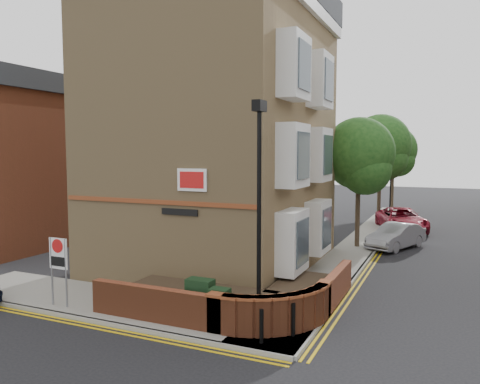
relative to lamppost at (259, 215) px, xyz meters
name	(u,v)px	position (x,y,z in m)	size (l,w,h in m)	color
ground	(187,341)	(-1.60, -1.20, -3.34)	(120.00, 120.00, 0.00)	black
pavement_corner	(118,304)	(-5.10, 0.30, -3.28)	(13.00, 3.00, 0.12)	gray
pavement_main	(363,241)	(0.40, 14.80, -3.28)	(2.00, 32.00, 0.12)	gray
kerb_side	(85,319)	(-5.10, -1.20, -3.28)	(13.00, 0.15, 0.12)	gray
kerb_main_near	(382,242)	(1.40, 14.80, -3.28)	(0.15, 32.00, 0.12)	gray
yellow_lines_side	(79,324)	(-5.10, -1.45, -3.34)	(13.00, 0.28, 0.01)	gold
yellow_lines_main	(386,243)	(1.65, 14.80, -3.34)	(0.28, 32.00, 0.01)	gold
corner_building	(223,125)	(-4.44, 6.80, 2.88)	(8.95, 10.40, 13.60)	tan
garden_wall	(227,311)	(-1.60, 1.30, -3.34)	(6.80, 6.00, 1.20)	brown
lamppost	(259,215)	(0.00, 0.00, 0.00)	(0.25, 0.50, 6.30)	black
utility_cabinet_large	(200,299)	(-1.90, 0.10, -2.62)	(0.80, 0.45, 1.20)	#163218
utility_cabinet_small	(220,307)	(-1.10, -0.20, -2.67)	(0.55, 0.40, 1.10)	#163218
bollard_near	(261,326)	(0.40, -0.80, -2.77)	(0.11, 0.11, 0.90)	black
bollard_far	(293,319)	(1.00, 0.00, -2.77)	(0.11, 0.11, 0.90)	black
zone_sign	(58,259)	(-6.60, -0.70, -1.70)	(0.72, 0.07, 2.20)	slate
side_building	(23,161)	(-16.60, 6.80, 1.20)	(6.40, 10.40, 9.00)	brown
tree_near	(359,158)	(0.40, 12.85, 1.36)	(3.64, 3.65, 6.70)	#382B1E
tree_mid	(380,149)	(0.40, 20.85, 1.85)	(4.03, 4.03, 7.42)	#382B1E
tree_far	(393,153)	(0.40, 28.85, 1.57)	(3.81, 3.81, 7.00)	#382B1E
traffic_light_assembly	(391,183)	(0.80, 23.80, -0.56)	(0.20, 0.16, 4.20)	black
silver_car_near	(396,236)	(2.26, 13.58, -2.69)	(1.38, 3.97, 1.31)	#93939A
red_car_main	(401,219)	(2.00, 19.46, -2.61)	(2.43, 5.28, 1.47)	maroon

